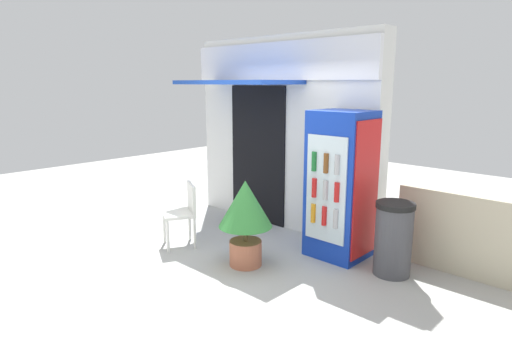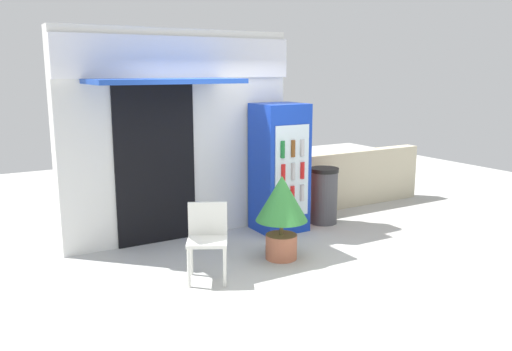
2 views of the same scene
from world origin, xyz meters
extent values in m
plane|color=#B2B2AD|center=(0.00, 0.00, 0.00)|extent=(16.00, 16.00, 0.00)
cube|color=silver|center=(-0.52, 1.73, 1.45)|extent=(3.33, 0.32, 2.90)
cube|color=white|center=(-0.52, 1.53, 2.52)|extent=(3.33, 0.08, 0.54)
cube|color=#1E47B2|center=(-0.92, 1.11, 2.22)|extent=(1.85, 0.94, 0.06)
cube|color=black|center=(-0.92, 1.56, 1.09)|extent=(1.12, 0.03, 2.17)
cube|color=#1438B2|center=(0.85, 1.21, 0.94)|extent=(0.70, 0.63, 1.88)
cube|color=silver|center=(0.85, 0.88, 0.94)|extent=(0.56, 0.02, 1.32)
cube|color=red|center=(1.21, 1.21, 0.94)|extent=(0.02, 0.57, 1.70)
cylinder|color=orange|center=(0.69, 0.87, 0.61)|extent=(0.06, 0.06, 0.24)
cylinder|color=red|center=(0.85, 0.87, 0.61)|extent=(0.06, 0.06, 0.24)
cylinder|color=#B2B2B7|center=(1.02, 0.87, 0.61)|extent=(0.06, 0.06, 0.24)
cylinder|color=red|center=(0.69, 0.87, 0.94)|extent=(0.06, 0.06, 0.24)
cylinder|color=#B2B2B7|center=(0.86, 0.87, 0.94)|extent=(0.06, 0.06, 0.24)
cylinder|color=red|center=(1.02, 0.87, 0.94)|extent=(0.06, 0.06, 0.24)
cylinder|color=#196B2D|center=(0.68, 0.87, 1.27)|extent=(0.06, 0.06, 0.24)
cylinder|color=brown|center=(0.85, 0.87, 1.27)|extent=(0.06, 0.06, 0.24)
cylinder|color=#B2B2B7|center=(1.01, 0.87, 1.27)|extent=(0.06, 0.06, 0.24)
cylinder|color=white|center=(-1.17, -0.09, 0.22)|extent=(0.04, 0.04, 0.45)
cylinder|color=white|center=(-0.83, -0.28, 0.22)|extent=(0.04, 0.04, 0.45)
cylinder|color=white|center=(-1.01, 0.22, 0.22)|extent=(0.04, 0.04, 0.45)
cylinder|color=white|center=(-0.66, 0.04, 0.22)|extent=(0.04, 0.04, 0.45)
cube|color=white|center=(-0.92, -0.03, 0.47)|extent=(0.59, 0.57, 0.04)
cube|color=white|center=(-0.83, 0.14, 0.68)|extent=(0.41, 0.25, 0.39)
cylinder|color=#BC6B4C|center=(0.20, 0.15, 0.16)|extent=(0.40, 0.40, 0.31)
cylinder|color=brown|center=(0.20, 0.15, 0.41)|extent=(0.05, 0.05, 0.19)
cone|color=#388C3D|center=(0.20, 0.15, 0.79)|extent=(0.66, 0.66, 0.57)
cylinder|color=#47474C|center=(1.63, 1.14, 0.41)|extent=(0.42, 0.42, 0.81)
cylinder|color=black|center=(1.63, 1.14, 0.84)|extent=(0.45, 0.45, 0.06)
cube|color=beige|center=(2.81, 1.74, 0.49)|extent=(2.71, 0.24, 0.97)
camera|label=1|loc=(3.72, -3.40, 2.21)|focal=30.19mm
camera|label=2|loc=(-3.30, -5.16, 2.36)|focal=36.85mm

